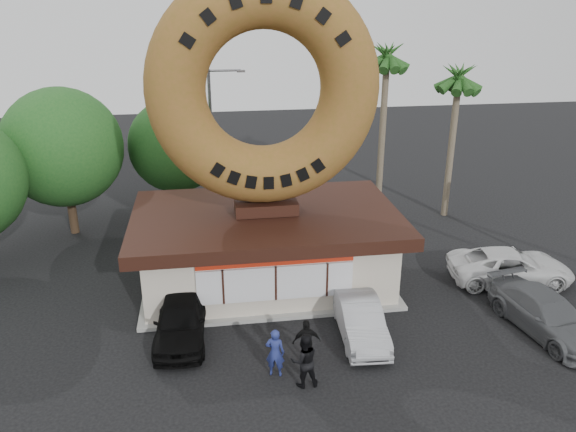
% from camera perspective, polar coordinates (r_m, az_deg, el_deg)
% --- Properties ---
extents(ground, '(90.00, 90.00, 0.00)m').
position_cam_1_polar(ground, '(19.95, -0.10, -14.77)').
color(ground, black).
rests_on(ground, ground).
extents(donut_shop, '(11.20, 7.20, 3.80)m').
position_cam_1_polar(donut_shop, '(24.19, -2.19, -2.98)').
color(donut_shop, beige).
rests_on(donut_shop, ground).
extents(giant_donut, '(9.14, 2.33, 9.14)m').
position_cam_1_polar(giant_donut, '(22.28, -2.44, 12.67)').
color(giant_donut, brown).
rests_on(giant_donut, donut_shop).
extents(tree_west, '(6.00, 6.00, 7.65)m').
position_cam_1_polar(tree_west, '(30.61, -21.93, 6.47)').
color(tree_west, '#473321').
rests_on(tree_west, ground).
extents(tree_mid, '(5.20, 5.20, 6.63)m').
position_cam_1_polar(tree_mid, '(31.90, -11.32, 7.03)').
color(tree_mid, '#473321').
rests_on(tree_mid, ground).
extents(palm_near, '(2.60, 2.60, 9.75)m').
position_cam_1_polar(palm_near, '(31.65, 10.00, 15.12)').
color(palm_near, '#726651').
rests_on(palm_near, ground).
extents(palm_far, '(2.60, 2.60, 8.75)m').
position_cam_1_polar(palm_far, '(31.66, 16.93, 12.83)').
color(palm_far, '#726651').
rests_on(palm_far, ground).
extents(street_lamp, '(2.11, 0.20, 8.00)m').
position_cam_1_polar(street_lamp, '(32.72, -7.53, 8.46)').
color(street_lamp, '#59595E').
rests_on(street_lamp, ground).
extents(person_left, '(0.72, 0.57, 1.74)m').
position_cam_1_polar(person_left, '(18.97, -1.32, -13.70)').
color(person_left, navy).
rests_on(person_left, ground).
extents(person_center, '(0.96, 0.77, 1.89)m').
position_cam_1_polar(person_center, '(18.50, 1.67, -14.45)').
color(person_center, black).
rests_on(person_center, ground).
extents(person_right, '(0.97, 0.41, 1.64)m').
position_cam_1_polar(person_right, '(19.58, 1.90, -12.62)').
color(person_right, black).
rests_on(person_right, ground).
extents(car_black, '(2.03, 4.60, 1.54)m').
position_cam_1_polar(car_black, '(21.23, -10.84, -10.22)').
color(car_black, black).
rests_on(car_black, ground).
extents(car_silver, '(1.71, 4.31, 1.39)m').
position_cam_1_polar(car_silver, '(21.14, 7.34, -10.37)').
color(car_silver, '#A5A6AA').
rests_on(car_silver, ground).
extents(car_grey, '(2.89, 5.29, 1.45)m').
position_cam_1_polar(car_grey, '(23.31, 24.76, -9.03)').
color(car_grey, '#585A5D').
rests_on(car_grey, ground).
extents(car_white, '(5.59, 3.19, 1.47)m').
position_cam_1_polar(car_white, '(26.50, 21.66, -4.78)').
color(car_white, silver).
rests_on(car_white, ground).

